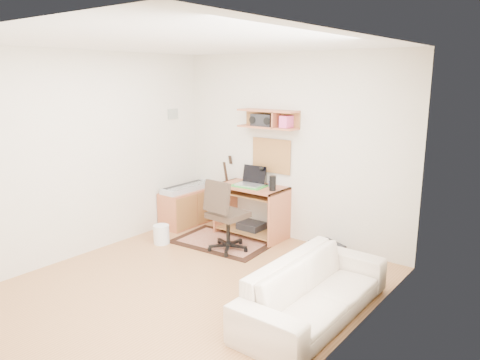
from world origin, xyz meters
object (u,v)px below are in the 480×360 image
Objects in this scene: task_chair at (228,215)px; printer at (327,249)px; cabinet at (188,207)px; desk at (251,211)px; sofa at (315,281)px.

printer is (1.13, 0.63, -0.41)m from task_chair.
task_chair is at bearing -21.57° from cabinet.
cabinet is 2.13× the size of printer.
desk is 1.11× the size of cabinet.
task_chair is 1.33m from cabinet.
task_chair is 0.53× the size of sofa.
sofa is at bearing -22.06° from task_chair.
cabinet is at bearing -171.10° from desk.
printer is at bearing 3.72° from cabinet.
sofa is (1.84, -1.48, -0.01)m from desk.
task_chair is 1.93m from sofa.
desk is at bearing 51.27° from sofa.
printer is (2.35, 0.15, -0.19)m from cabinet.
printer is at bearing 22.82° from sofa.
desk reaches higher than cabinet.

